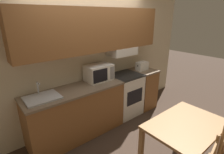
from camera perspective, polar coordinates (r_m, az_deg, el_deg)
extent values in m
plane|color=#3D2D23|center=(3.91, -5.74, -12.83)|extent=(16.00, 16.00, 0.00)
cube|color=beige|center=(3.43, -6.70, 5.66)|extent=(5.23, 0.05, 2.55)
cube|color=brown|center=(3.18, -5.23, 15.04)|extent=(2.83, 0.32, 0.75)
cube|color=white|center=(3.63, 3.31, 8.42)|extent=(0.59, 0.34, 0.16)
cube|color=brown|center=(3.24, -11.38, -11.61)|extent=(1.72, 0.58, 0.88)
cube|color=#75604C|center=(3.03, -11.95, -4.21)|extent=(1.74, 0.60, 0.04)
cube|color=brown|center=(4.22, 9.83, -3.79)|extent=(0.46, 0.58, 0.88)
cube|color=#75604C|center=(4.06, 10.20, 2.12)|extent=(0.48, 0.60, 0.04)
cube|color=white|center=(3.85, 4.31, -5.87)|extent=(0.62, 0.57, 0.88)
cube|color=black|center=(3.68, 4.49, 0.55)|extent=(0.62, 0.57, 0.03)
cube|color=black|center=(3.64, 7.50, -6.42)|extent=(0.43, 0.01, 0.31)
cylinder|color=black|center=(3.50, 4.14, -0.23)|extent=(0.09, 0.09, 0.01)
cylinder|color=black|center=(3.69, 7.30, 0.71)|extent=(0.09, 0.09, 0.01)
cylinder|color=black|center=(3.66, 1.68, 0.71)|extent=(0.09, 0.09, 0.01)
cylinder|color=black|center=(3.84, 4.83, 1.57)|extent=(0.09, 0.09, 0.01)
cube|color=white|center=(3.31, -4.36, 1.44)|extent=(0.50, 0.34, 0.31)
cube|color=black|center=(3.13, -3.75, 0.39)|extent=(0.31, 0.01, 0.24)
cube|color=gray|center=(3.29, 0.07, 1.38)|extent=(0.09, 0.01, 0.24)
cube|color=white|center=(4.01, 9.75, 3.58)|extent=(0.28, 0.17, 0.19)
cube|color=black|center=(3.90, 8.37, 3.62)|extent=(0.01, 0.02, 0.02)
cube|color=black|center=(3.92, 8.89, 4.59)|extent=(0.04, 0.12, 0.01)
cube|color=black|center=(3.96, 9.51, 4.74)|extent=(0.04, 0.12, 0.01)
cube|color=black|center=(4.01, 10.12, 4.88)|extent=(0.04, 0.12, 0.01)
cube|color=black|center=(4.06, 10.72, 5.02)|extent=(0.04, 0.12, 0.01)
cube|color=#B7BABF|center=(2.84, -21.84, -6.30)|extent=(0.50, 0.40, 0.02)
cube|color=#4C4F54|center=(2.82, -21.72, -6.38)|extent=(0.42, 0.30, 0.01)
cylinder|color=#B7BABF|center=(2.93, -23.06, -3.29)|extent=(0.02, 0.02, 0.20)
cylinder|color=#B7BABF|center=(2.84, -22.96, -1.84)|extent=(0.02, 0.12, 0.02)
cube|color=#9E7042|center=(2.53, 23.16, -14.15)|extent=(1.05, 0.73, 0.04)
cube|color=#9E7042|center=(3.05, 32.35, -18.42)|extent=(0.06, 0.06, 0.74)
cube|color=#9E7042|center=(2.57, 9.37, -22.93)|extent=(0.06, 0.06, 0.74)
cube|color=#9E7042|center=(3.23, 21.27, -14.24)|extent=(0.06, 0.06, 0.74)
cylinder|color=#9E7042|center=(2.32, 30.40, -20.64)|extent=(0.04, 0.04, 0.47)
cube|color=#9E7042|center=(2.10, 30.11, -20.32)|extent=(0.34, 0.08, 0.06)
cylinder|color=#9E7042|center=(2.51, 32.09, -17.76)|extent=(0.04, 0.04, 0.47)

